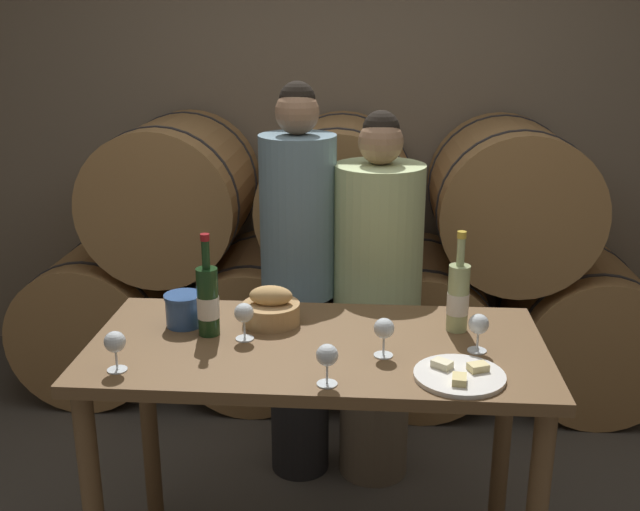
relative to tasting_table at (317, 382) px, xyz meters
The scene contains 15 objects.
stone_wall_back 2.20m from the tasting_table, 90.00° to the left, with size 10.00×0.12×3.20m.
barrel_stack 1.50m from the tasting_table, 90.00° to the left, with size 3.31×0.84×1.44m.
tasting_table is the anchor object (origin of this frame).
person_left 0.72m from the tasting_table, 100.43° to the left, with size 0.31×0.31×1.69m.
person_right 0.73m from the tasting_table, 74.47° to the left, with size 0.36×0.36×1.58m.
wine_bottle_red 0.44m from the tasting_table, behind, with size 0.07×0.07×0.34m.
wine_bottle_white 0.54m from the tasting_table, 17.03° to the left, with size 0.07×0.07×0.34m.
blue_crock 0.51m from the tasting_table, 166.19° to the left, with size 0.13×0.13×0.11m.
bread_basket 0.30m from the tasting_table, 137.37° to the left, with size 0.20×0.20×0.13m.
cheese_plate 0.50m from the tasting_table, 26.27° to the right, with size 0.27×0.27×0.04m.
wine_glass_far_left 0.66m from the tasting_table, 157.55° to the right, with size 0.06×0.06×0.12m.
wine_glass_left 0.33m from the tasting_table, behind, with size 0.06×0.06×0.12m.
wine_glass_center 0.37m from the tasting_table, 79.76° to the right, with size 0.06×0.06×0.12m.
wine_glass_right 0.32m from the tasting_table, 20.70° to the right, with size 0.06×0.06×0.12m.
wine_glass_far_right 0.55m from the tasting_table, ahead, with size 0.06×0.06×0.12m.
Camera 1 is at (0.17, -2.19, 1.92)m, focal length 42.00 mm.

